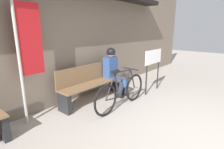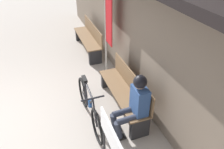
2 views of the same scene
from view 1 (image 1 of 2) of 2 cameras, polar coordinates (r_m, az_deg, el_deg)
name	(u,v)px [view 1 (image 1 of 2)]	position (r m, az deg, el deg)	size (l,w,h in m)	color
ground_plane	(203,148)	(3.01, 27.51, -20.49)	(24.00, 24.00, 0.00)	#ADA399
storefront_wall	(70,29)	(4.14, -13.42, 14.34)	(12.00, 0.56, 3.20)	#756656
park_bench_near	(92,84)	(4.15, -6.62, -3.14)	(1.74, 0.42, 0.84)	brown
bicycle	(122,92)	(3.76, 3.15, -5.62)	(1.65, 0.40, 0.86)	black
person_seated	(113,68)	(4.46, 0.39, 2.13)	(0.34, 0.61, 1.21)	#2D3342
banner_pole	(27,49)	(3.31, -26.03, 7.51)	(0.45, 0.05, 2.09)	#B7B2A8
signboard	(153,61)	(4.72, 13.33, 4.37)	(0.81, 0.04, 1.14)	#232326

